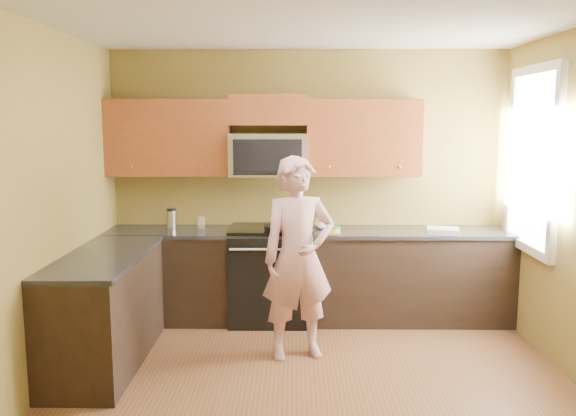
{
  "coord_description": "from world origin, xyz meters",
  "views": [
    {
      "loc": [
        -0.14,
        -4.09,
        2.0
      ],
      "look_at": [
        -0.2,
        1.3,
        1.2
      ],
      "focal_mm": 37.01,
      "sensor_mm": 36.0,
      "label": 1
    }
  ],
  "objects_px": {
    "woman": "(298,258)",
    "frying_pan": "(276,231)",
    "microwave": "(268,176)",
    "stove": "(268,274)",
    "travel_mug": "(172,227)",
    "butter_tub": "(334,233)"
  },
  "relations": [
    {
      "from": "woman",
      "to": "butter_tub",
      "type": "xyz_separation_m",
      "value": [
        0.35,
        0.76,
        0.07
      ]
    },
    {
      "from": "frying_pan",
      "to": "woman",
      "type": "bearing_deg",
      "value": -85.88
    },
    {
      "from": "stove",
      "to": "woman",
      "type": "distance_m",
      "value": 1.03
    },
    {
      "from": "microwave",
      "to": "travel_mug",
      "type": "xyz_separation_m",
      "value": [
        -0.99,
        0.03,
        -0.53
      ]
    },
    {
      "from": "woman",
      "to": "travel_mug",
      "type": "xyz_separation_m",
      "value": [
        -1.28,
        1.06,
        0.07
      ]
    },
    {
      "from": "frying_pan",
      "to": "butter_tub",
      "type": "xyz_separation_m",
      "value": [
        0.55,
        0.04,
        -0.03
      ]
    },
    {
      "from": "woman",
      "to": "butter_tub",
      "type": "distance_m",
      "value": 0.84
    },
    {
      "from": "microwave",
      "to": "frying_pan",
      "type": "bearing_deg",
      "value": -74.43
    },
    {
      "from": "microwave",
      "to": "butter_tub",
      "type": "xyz_separation_m",
      "value": [
        0.64,
        -0.27,
        -0.53
      ]
    },
    {
      "from": "stove",
      "to": "frying_pan",
      "type": "relative_size",
      "value": 2.23
    },
    {
      "from": "woman",
      "to": "travel_mug",
      "type": "distance_m",
      "value": 1.67
    },
    {
      "from": "stove",
      "to": "woman",
      "type": "xyz_separation_m",
      "value": [
        0.29,
        -0.91,
        0.38
      ]
    },
    {
      "from": "microwave",
      "to": "frying_pan",
      "type": "height_order",
      "value": "microwave"
    },
    {
      "from": "woman",
      "to": "frying_pan",
      "type": "height_order",
      "value": "woman"
    },
    {
      "from": "stove",
      "to": "travel_mug",
      "type": "height_order",
      "value": "travel_mug"
    },
    {
      "from": "microwave",
      "to": "frying_pan",
      "type": "xyz_separation_m",
      "value": [
        0.09,
        -0.31,
        -0.5
      ]
    },
    {
      "from": "stove",
      "to": "woman",
      "type": "relative_size",
      "value": 0.56
    },
    {
      "from": "frying_pan",
      "to": "butter_tub",
      "type": "relative_size",
      "value": 3.56
    },
    {
      "from": "microwave",
      "to": "woman",
      "type": "height_order",
      "value": "woman"
    },
    {
      "from": "stove",
      "to": "butter_tub",
      "type": "xyz_separation_m",
      "value": [
        0.64,
        -0.15,
        0.45
      ]
    },
    {
      "from": "butter_tub",
      "to": "microwave",
      "type": "bearing_deg",
      "value": 157.04
    },
    {
      "from": "stove",
      "to": "butter_tub",
      "type": "relative_size",
      "value": 7.95
    }
  ]
}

